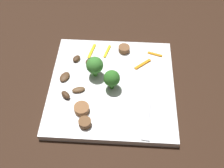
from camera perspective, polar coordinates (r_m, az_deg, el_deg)
ground_plane at (r=0.66m, az=0.00°, el=-0.90°), size 1.40×1.40×0.00m
plate at (r=0.65m, az=0.00°, el=-0.45°), size 0.29×0.29×0.02m
fork at (r=0.61m, az=7.63°, el=-5.21°), size 0.18×0.03×0.00m
broccoli_floret_0 at (r=0.64m, az=-3.60°, el=3.84°), size 0.04×0.04×0.05m
broccoli_floret_1 at (r=0.62m, az=-0.19°, el=1.14°), size 0.04×0.04×0.05m
sausage_slice_0 at (r=0.72m, az=2.51°, el=7.25°), size 0.04×0.04×0.01m
sausage_slice_1 at (r=0.60m, az=-6.30°, el=-5.10°), size 0.04×0.04×0.01m
sausage_slice_2 at (r=0.58m, az=-5.63°, el=-7.99°), size 0.04×0.04×0.01m
mushroom_0 at (r=0.70m, az=-7.36°, el=5.24°), size 0.03×0.02×0.01m
mushroom_1 at (r=0.69m, az=-4.71°, el=4.50°), size 0.02×0.02×0.01m
mushroom_2 at (r=0.63m, az=-9.57°, el=-2.23°), size 0.03×0.03×0.01m
mushroom_3 at (r=0.64m, az=-6.95°, el=-1.19°), size 0.02×0.03×0.01m
mushroom_4 at (r=0.67m, az=-9.76°, el=1.49°), size 0.04×0.03×0.01m
pepper_strip_0 at (r=0.72m, az=-4.22°, el=6.81°), size 0.05×0.02×0.00m
pepper_strip_1 at (r=0.72m, az=8.87°, el=6.10°), size 0.02×0.04×0.00m
pepper_strip_2 at (r=0.72m, az=-1.00°, el=6.77°), size 0.04×0.02×0.00m
pepper_strip_3 at (r=0.69m, az=6.36°, el=4.10°), size 0.04×0.04×0.00m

